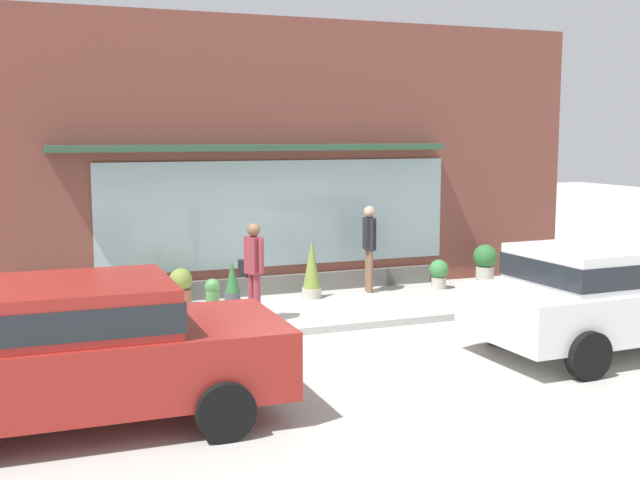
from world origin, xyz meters
TOP-DOWN VIEW (x-y plane):
  - ground_plane at (0.00, 0.00)m, footprint 60.00×60.00m
  - curb_strip at (0.00, -0.20)m, footprint 14.00×0.24m
  - storefront at (0.01, 3.19)m, footprint 14.00×0.81m
  - fire_hydrant at (-1.52, 0.54)m, footprint 0.39×0.35m
  - pedestrian_with_handbag at (-0.74, 0.88)m, footprint 0.31×0.62m
  - pedestrian_passerby at (2.11, 2.45)m, footprint 0.26×0.48m
  - parked_car_white at (3.45, -2.76)m, footprint 4.20×2.17m
  - parked_car_red at (-3.98, -3.04)m, footprint 4.47×2.17m
  - potted_plant_near_hydrant at (-2.51, 2.37)m, footprint 0.37×0.37m
  - potted_plant_doorstep at (-0.66, 2.49)m, footprint 0.29×0.29m
  - potted_plant_window_left at (0.84, 2.31)m, footprint 0.37×0.37m
  - potted_plant_window_center at (-1.62, 2.49)m, footprint 0.42×0.42m
  - potted_plant_low_front at (3.56, 2.22)m, footprint 0.39×0.39m
  - potted_plant_trailing_edge at (-4.06, 2.49)m, footprint 0.44×0.44m
  - potted_plant_window_right at (4.76, 2.40)m, footprint 0.50×0.50m

SIDE VIEW (x-z plane):
  - ground_plane at x=0.00m, z-range 0.00..0.00m
  - curb_strip at x=0.00m, z-range 0.00..0.12m
  - potted_plant_trailing_edge at x=-4.06m, z-range 0.02..0.62m
  - potted_plant_low_front at x=3.56m, z-range 0.03..0.62m
  - potted_plant_window_center at x=-1.62m, z-range 0.02..0.71m
  - potted_plant_doorstep at x=-0.66m, z-range -0.02..0.77m
  - fire_hydrant at x=-1.52m, z-range 0.00..0.83m
  - potted_plant_near_hydrant at x=-2.51m, z-range -0.02..0.89m
  - potted_plant_window_right at x=4.76m, z-range 0.05..0.86m
  - potted_plant_window_left at x=0.84m, z-range -0.02..1.10m
  - parked_car_white at x=3.45m, z-range 0.11..1.64m
  - parked_car_red at x=-3.98m, z-range 0.11..1.68m
  - pedestrian_with_handbag at x=-0.74m, z-range 0.13..1.77m
  - pedestrian_passerby at x=2.11m, z-range 0.15..1.86m
  - storefront at x=0.01m, z-range -0.06..5.24m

